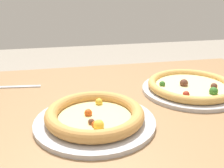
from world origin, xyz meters
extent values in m
cube|color=#936D47|center=(0.00, 0.00, 0.73)|extent=(1.21, 0.77, 0.04)
cylinder|color=brown|center=(0.52, 0.31, 0.35)|extent=(0.07, 0.07, 0.71)
cylinder|color=#B7B7BC|center=(-0.07, -0.12, 0.76)|extent=(0.31, 0.31, 0.01)
cylinder|color=#E5CC7F|center=(-0.07, -0.12, 0.77)|extent=(0.19, 0.19, 0.01)
torus|color=#C68C47|center=(-0.07, -0.12, 0.78)|extent=(0.25, 0.25, 0.03)
sphere|color=#BF4C19|center=(-0.08, -0.11, 0.78)|extent=(0.02, 0.02, 0.02)
sphere|color=brown|center=(-0.08, -0.15, 0.78)|extent=(0.02, 0.02, 0.02)
sphere|color=gold|center=(-0.05, -0.05, 0.78)|extent=(0.02, 0.02, 0.02)
sphere|color=gold|center=(-0.07, -0.18, 0.78)|extent=(0.03, 0.03, 0.03)
sphere|color=#BF4C19|center=(-0.07, -0.17, 0.78)|extent=(0.02, 0.02, 0.02)
cylinder|color=#B7B7BC|center=(0.27, 0.04, 0.76)|extent=(0.32, 0.32, 0.01)
cylinder|color=#EFD68C|center=(0.27, 0.04, 0.77)|extent=(0.23, 0.23, 0.01)
torus|color=tan|center=(0.27, 0.04, 0.77)|extent=(0.28, 0.28, 0.03)
sphere|color=brown|center=(0.33, 0.00, 0.78)|extent=(0.02, 0.02, 0.02)
sphere|color=#2D6623|center=(0.31, -0.04, 0.78)|extent=(0.03, 0.03, 0.03)
sphere|color=brown|center=(0.25, 0.04, 0.78)|extent=(0.03, 0.03, 0.03)
sphere|color=#2D6623|center=(0.18, 0.05, 0.78)|extent=(0.02, 0.02, 0.02)
sphere|color=maroon|center=(0.22, -0.04, 0.78)|extent=(0.02, 0.02, 0.02)
cube|color=silver|center=(-0.29, 0.19, 0.75)|extent=(0.16, 0.03, 0.00)
camera|label=1|loc=(-0.15, -0.75, 1.10)|focal=44.59mm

